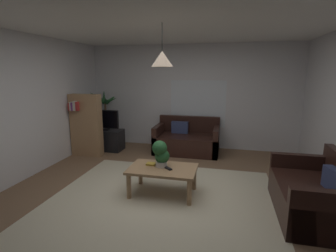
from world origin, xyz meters
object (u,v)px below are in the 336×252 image
pendant_lamp (162,59)px  remote_on_table_0 (168,168)px  couch_under_window (187,141)px  coffee_table (163,172)px  tv (103,120)px  potted_palm_corner (106,120)px  potted_plant_on_table (161,153)px  bookshelf_corner (86,125)px  couch_right_side (315,196)px  book_on_table_0 (151,164)px  tv_stand (105,140)px

pendant_lamp → remote_on_table_0: bearing=-18.1°
couch_under_window → pendant_lamp: bearing=-90.7°
coffee_table → remote_on_table_0: (0.09, -0.03, 0.08)m
tv → potted_palm_corner: bearing=109.2°
tv → potted_palm_corner: 0.49m
couch_under_window → potted_plant_on_table: size_ratio=3.57×
remote_on_table_0 → bookshelf_corner: bearing=-82.5°
remote_on_table_0 → bookshelf_corner: (-2.25, 1.51, 0.27)m
couch_right_side → remote_on_table_0: couch_right_side is taller
coffee_table → potted_palm_corner: bearing=131.6°
potted_palm_corner → remote_on_table_0: bearing=-47.5°
book_on_table_0 → pendant_lamp: size_ratio=0.23×
potted_palm_corner → pendant_lamp: bearing=-48.4°
remote_on_table_0 → pendant_lamp: pendant_lamp is taller
couch_right_side → tv: (-4.09, 2.10, 0.48)m
couch_under_window → coffee_table: 2.23m
remote_on_table_0 → tv_stand: 2.88m
potted_plant_on_table → tv: bearing=135.8°
coffee_table → book_on_table_0: 0.24m
book_on_table_0 → bookshelf_corner: bearing=144.4°
tv → bookshelf_corner: size_ratio=0.56×
couch_right_side → book_on_table_0: size_ratio=10.20×
book_on_table_0 → potted_palm_corner: potted_palm_corner is taller
bookshelf_corner → coffee_table: bearing=-34.4°
couch_right_side → potted_plant_on_table: 2.19m
book_on_table_0 → remote_on_table_0: (0.30, -0.11, -0.00)m
coffee_table → potted_palm_corner: potted_palm_corner is taller
potted_plant_on_table → couch_under_window: bearing=88.3°
couch_right_side → potted_palm_corner: (-4.25, 2.56, 0.37)m
bookshelf_corner → tv: bearing=68.4°
couch_under_window → potted_palm_corner: bearing=175.2°
coffee_table → tv: (-1.98, 1.95, 0.39)m
coffee_table → potted_palm_corner: size_ratio=0.71×
remote_on_table_0 → bookshelf_corner: 2.73m
couch_under_window → potted_plant_on_table: bearing=-91.7°
book_on_table_0 → bookshelf_corner: (-1.95, 1.40, 0.27)m
book_on_table_0 → coffee_table: bearing=-21.0°
book_on_table_0 → couch_under_window: bearing=83.7°
couch_under_window → bookshelf_corner: (-2.19, -0.74, 0.44)m
coffee_table → pendant_lamp: (-0.00, -0.00, 1.70)m
tv_stand → potted_plant_on_table: bearing=-44.5°
potted_palm_corner → pendant_lamp: (2.14, -2.40, 1.41)m
pendant_lamp → book_on_table_0: bearing=159.0°
tv → book_on_table_0: bearing=-46.6°
couch_under_window → remote_on_table_0: bearing=-88.4°
coffee_table → tv: 2.80m
coffee_table → bookshelf_corner: size_ratio=0.74×
couch_right_side → potted_palm_corner: 4.97m
couch_right_side → potted_plant_on_table: (-2.15, 0.21, 0.36)m
pendant_lamp → bookshelf_corner: bearing=145.6°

